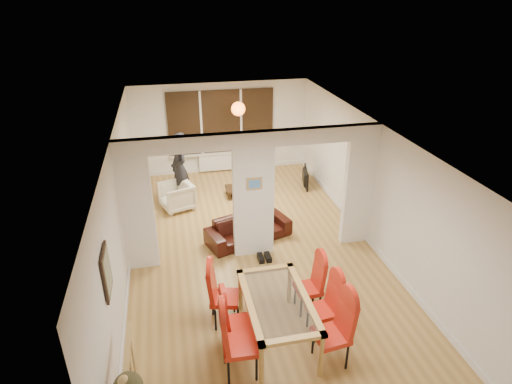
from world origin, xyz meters
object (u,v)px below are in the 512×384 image
object	(u,v)px
dining_table	(277,320)
armchair	(177,196)
dining_chair_rb	(323,307)
dining_chair_rc	(308,285)
dining_chair_lb	(237,321)
bottle	(239,182)
dining_chair_la	(240,340)
person	(180,168)
sofa	(249,229)
dining_chair_lc	(224,294)
coffee_table	(246,191)
bowl	(252,185)
dining_chair_ra	(331,331)
television	(303,177)

from	to	relation	value
dining_table	armchair	xyz separation A→B (m)	(-1.29, 4.74, -0.06)
dining_chair_rb	dining_chair_rc	bearing A→B (deg)	86.21
dining_chair_lb	bottle	distance (m)	5.28
dining_chair_la	armchair	world-z (taller)	dining_chair_la
armchair	person	world-z (taller)	person
bottle	sofa	bearing A→B (deg)	-95.07
armchair	bottle	xyz separation A→B (m)	(1.63, 0.42, 0.03)
dining_table	dining_chair_lb	world-z (taller)	dining_chair_lb
dining_chair_lc	armchair	world-z (taller)	dining_chair_lc
dining_table	dining_chair_la	size ratio (longest dim) A/B	1.44
coffee_table	armchair	bearing A→B (deg)	-168.14
dining_chair_lb	bowl	world-z (taller)	dining_chair_lb
bottle	dining_chair_la	bearing A→B (deg)	-100.07
person	dining_chair_lb	bearing A→B (deg)	-11.45
dining_table	dining_chair_ra	xyz separation A→B (m)	(0.64, -0.57, 0.18)
dining_chair_ra	person	bearing A→B (deg)	100.49
dining_table	dining_chair_lb	xyz separation A→B (m)	(-0.62, -0.03, 0.12)
dining_chair_lb	dining_chair_rc	xyz separation A→B (m)	(1.30, 0.58, -0.00)
coffee_table	bottle	world-z (taller)	bottle
bottle	bowl	distance (m)	0.34
dining_chair_lb	dining_chair_lc	distance (m)	0.61
dining_chair_la	bottle	size ratio (longest dim) A/B	4.54
dining_chair_rb	person	xyz separation A→B (m)	(-1.88, 5.16, 0.38)
dining_table	dining_chair_la	distance (m)	0.85
dining_chair_la	sofa	xyz separation A→B (m)	(0.81, 3.45, -0.32)
sofa	armchair	world-z (taller)	armchair
person	coffee_table	distance (m)	1.84
dining_table	person	world-z (taller)	person
dining_chair_lc	bowl	size ratio (longest dim) A/B	5.32
dining_chair_lb	bowl	distance (m)	5.33
dining_chair_rb	dining_chair_rc	world-z (taller)	dining_chair_rb
dining_table	dining_chair_ra	world-z (taller)	dining_chair_ra
dining_chair_rb	person	bearing A→B (deg)	102.07
coffee_table	bottle	distance (m)	0.30
television	coffee_table	distance (m)	1.67
sofa	dining_chair_la	bearing A→B (deg)	-121.68
dining_chair_lb	dining_table	bearing A→B (deg)	1.49
dining_chair_la	dining_chair_rc	distance (m)	1.70
dining_chair_lc	coffee_table	bearing A→B (deg)	88.28
dining_table	armchair	world-z (taller)	dining_table
coffee_table	sofa	bearing A→B (deg)	-99.47
bowl	armchair	bearing A→B (deg)	-168.57
dining_table	dining_chair_rb	size ratio (longest dim) A/B	1.61
dining_chair_lc	bowl	distance (m)	4.77
dining_chair_lc	armchair	distance (m)	4.21
television	dining_chair_rc	bearing A→B (deg)	175.89
sofa	person	bearing A→B (deg)	102.40
dining_chair_la	person	bearing A→B (deg)	98.19
dining_chair_la	sofa	size ratio (longest dim) A/B	0.64
dining_chair_lb	dining_chair_lc	bearing A→B (deg)	98.37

